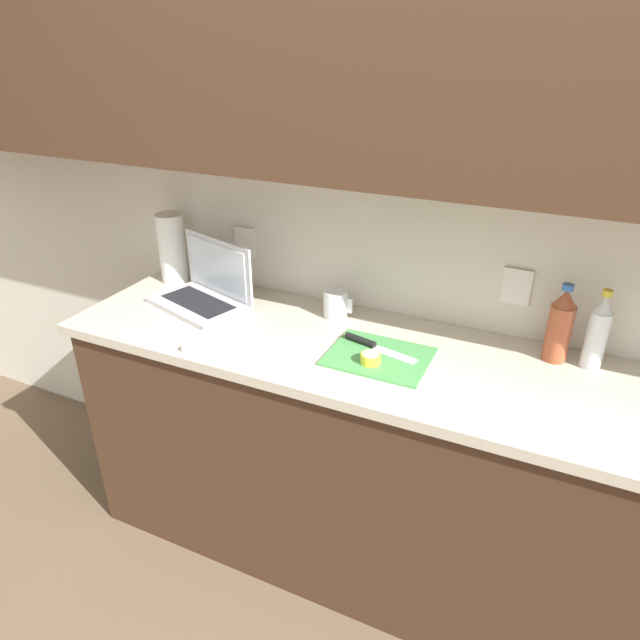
{
  "coord_description": "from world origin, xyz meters",
  "views": [
    {
      "loc": [
        0.38,
        -1.49,
        1.82
      ],
      "look_at": [
        -0.31,
        -0.01,
        0.99
      ],
      "focal_mm": 32.0,
      "sensor_mm": 36.0,
      "label": 1
    }
  ],
  "objects_px": {
    "knife": "(368,343)",
    "bottle_green_soda": "(598,333)",
    "paper_towel_roll": "(172,248)",
    "laptop": "(206,289)",
    "cutting_board": "(379,357)",
    "bottle_oil_tall": "(560,326)",
    "measuring_cup": "(336,304)",
    "lemon_half_cut": "(371,358)"
  },
  "relations": [
    {
      "from": "knife",
      "to": "bottle_green_soda",
      "type": "relative_size",
      "value": 1.02
    },
    {
      "from": "knife",
      "to": "paper_towel_roll",
      "type": "distance_m",
      "value": 0.94
    },
    {
      "from": "laptop",
      "to": "knife",
      "type": "distance_m",
      "value": 0.67
    },
    {
      "from": "cutting_board",
      "to": "knife",
      "type": "distance_m",
      "value": 0.07
    },
    {
      "from": "bottle_green_soda",
      "to": "bottle_oil_tall",
      "type": "bearing_deg",
      "value": -180.0
    },
    {
      "from": "bottle_oil_tall",
      "to": "measuring_cup",
      "type": "xyz_separation_m",
      "value": [
        -0.73,
        -0.02,
        -0.07
      ]
    },
    {
      "from": "laptop",
      "to": "lemon_half_cut",
      "type": "xyz_separation_m",
      "value": [
        0.71,
        -0.16,
        -0.03
      ]
    },
    {
      "from": "bottle_oil_tall",
      "to": "paper_towel_roll",
      "type": "relative_size",
      "value": 0.91
    },
    {
      "from": "laptop",
      "to": "measuring_cup",
      "type": "distance_m",
      "value": 0.49
    },
    {
      "from": "lemon_half_cut",
      "to": "bottle_oil_tall",
      "type": "xyz_separation_m",
      "value": [
        0.5,
        0.28,
        0.09
      ]
    },
    {
      "from": "lemon_half_cut",
      "to": "bottle_oil_tall",
      "type": "height_order",
      "value": "bottle_oil_tall"
    },
    {
      "from": "bottle_oil_tall",
      "to": "cutting_board",
      "type": "bearing_deg",
      "value": -155.52
    },
    {
      "from": "knife",
      "to": "bottle_green_soda",
      "type": "bearing_deg",
      "value": 28.48
    },
    {
      "from": "knife",
      "to": "paper_towel_roll",
      "type": "bearing_deg",
      "value": -178.86
    },
    {
      "from": "cutting_board",
      "to": "measuring_cup",
      "type": "xyz_separation_m",
      "value": [
        -0.24,
        0.21,
        0.04
      ]
    },
    {
      "from": "lemon_half_cut",
      "to": "bottle_oil_tall",
      "type": "distance_m",
      "value": 0.58
    },
    {
      "from": "bottle_green_soda",
      "to": "measuring_cup",
      "type": "relative_size",
      "value": 2.37
    },
    {
      "from": "bottle_oil_tall",
      "to": "laptop",
      "type": "bearing_deg",
      "value": -174.41
    },
    {
      "from": "knife",
      "to": "laptop",
      "type": "bearing_deg",
      "value": -172.45
    },
    {
      "from": "cutting_board",
      "to": "bottle_green_soda",
      "type": "bearing_deg",
      "value": 20.6
    },
    {
      "from": "bottle_green_soda",
      "to": "bottle_oil_tall",
      "type": "distance_m",
      "value": 0.1
    },
    {
      "from": "paper_towel_roll",
      "to": "knife",
      "type": "bearing_deg",
      "value": -11.79
    },
    {
      "from": "knife",
      "to": "bottle_green_soda",
      "type": "height_order",
      "value": "bottle_green_soda"
    },
    {
      "from": "laptop",
      "to": "paper_towel_roll",
      "type": "distance_m",
      "value": 0.29
    },
    {
      "from": "bottle_oil_tall",
      "to": "measuring_cup",
      "type": "bearing_deg",
      "value": -178.82
    },
    {
      "from": "bottle_oil_tall",
      "to": "lemon_half_cut",
      "type": "bearing_deg",
      "value": -151.07
    },
    {
      "from": "cutting_board",
      "to": "knife",
      "type": "bearing_deg",
      "value": 140.2
    },
    {
      "from": "measuring_cup",
      "to": "bottle_green_soda",
      "type": "bearing_deg",
      "value": 1.03
    },
    {
      "from": "cutting_board",
      "to": "paper_towel_roll",
      "type": "distance_m",
      "value": 1.0
    },
    {
      "from": "laptop",
      "to": "cutting_board",
      "type": "distance_m",
      "value": 0.73
    },
    {
      "from": "measuring_cup",
      "to": "paper_towel_roll",
      "type": "height_order",
      "value": "paper_towel_roll"
    },
    {
      "from": "lemon_half_cut",
      "to": "knife",
      "type": "bearing_deg",
      "value": 114.61
    },
    {
      "from": "cutting_board",
      "to": "laptop",
      "type": "bearing_deg",
      "value": 171.57
    },
    {
      "from": "bottle_green_soda",
      "to": "paper_towel_roll",
      "type": "relative_size",
      "value": 0.91
    },
    {
      "from": "knife",
      "to": "measuring_cup",
      "type": "relative_size",
      "value": 2.41
    },
    {
      "from": "bottle_oil_tall",
      "to": "paper_towel_roll",
      "type": "bearing_deg",
      "value": 179.66
    },
    {
      "from": "lemon_half_cut",
      "to": "bottle_oil_tall",
      "type": "bearing_deg",
      "value": 28.93
    },
    {
      "from": "lemon_half_cut",
      "to": "paper_towel_roll",
      "type": "height_order",
      "value": "paper_towel_roll"
    },
    {
      "from": "bottle_green_soda",
      "to": "bottle_oil_tall",
      "type": "xyz_separation_m",
      "value": [
        -0.1,
        -0.0,
        -0.0
      ]
    },
    {
      "from": "laptop",
      "to": "bottle_oil_tall",
      "type": "xyz_separation_m",
      "value": [
        1.21,
        0.12,
        0.06
      ]
    },
    {
      "from": "cutting_board",
      "to": "paper_towel_roll",
      "type": "relative_size",
      "value": 1.12
    },
    {
      "from": "bottle_green_soda",
      "to": "cutting_board",
      "type": "bearing_deg",
      "value": -159.4
    }
  ]
}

